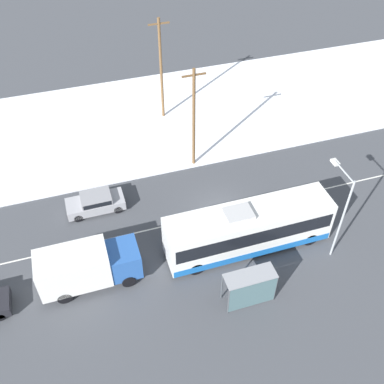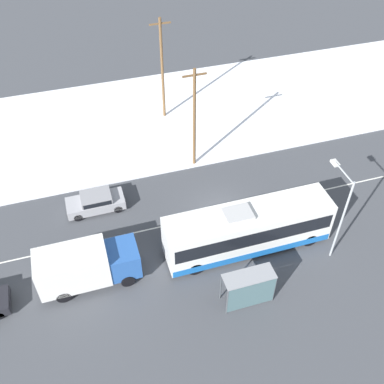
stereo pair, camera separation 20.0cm
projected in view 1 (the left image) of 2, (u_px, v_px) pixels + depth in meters
The scene contains 11 objects.
ground_plane at pixel (221, 213), 33.03m from camera, with size 120.00×120.00×0.00m, color #424449.
snow_lot at pixel (172, 115), 42.22m from camera, with size 80.00×15.61×0.12m.
lane_marking_center at pixel (221, 213), 33.03m from camera, with size 60.00×0.12×0.00m.
city_bus at pixel (248, 229), 29.57m from camera, with size 11.14×2.57×3.56m.
box_truck at pixel (86, 266), 27.50m from camera, with size 6.22×2.30×2.93m.
sedan_car at pixel (96, 202), 32.78m from camera, with size 4.19×1.80×1.38m.
pedestrian_at_stop at pixel (252, 275), 27.78m from camera, with size 0.59×0.26×1.63m.
bus_shelter at pixel (251, 287), 26.35m from camera, with size 3.09×1.20×2.40m.
streetlamp at pixel (341, 205), 27.67m from camera, with size 0.36×2.44×6.62m.
utility_pole_roadside at pixel (194, 118), 34.02m from camera, with size 1.80×0.24×8.63m.
utility_pole_snowlot at pixel (161, 69), 38.81m from camera, with size 1.80×0.24×9.37m.
Camera 1 is at (-8.98, -21.19, 23.83)m, focal length 42.00 mm.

